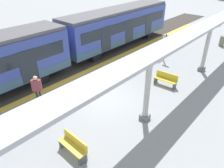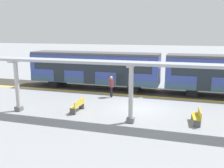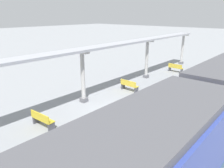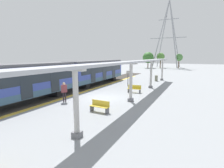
{
  "view_description": "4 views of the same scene",
  "coord_description": "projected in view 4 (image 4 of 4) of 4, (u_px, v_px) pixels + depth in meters",
  "views": [
    {
      "loc": [
        7.61,
        -7.67,
        7.19
      ],
      "look_at": [
        0.71,
        0.16,
        1.16
      ],
      "focal_mm": 34.36,
      "sensor_mm": 36.0,
      "label": 1
    },
    {
      "loc": [
        16.93,
        2.94,
        5.36
      ],
      "look_at": [
        1.39,
        -1.65,
        1.93
      ],
      "focal_mm": 39.4,
      "sensor_mm": 36.0,
      "label": 2
    },
    {
      "loc": [
        -7.65,
        9.46,
        5.85
      ],
      "look_at": [
        1.93,
        -1.61,
        1.14
      ],
      "focal_mm": 35.27,
      "sensor_mm": 36.0,
      "label": 3
    },
    {
      "loc": [
        8.36,
        -14.54,
        4.11
      ],
      "look_at": [
        0.16,
        2.1,
        1.11
      ],
      "focal_mm": 27.59,
      "sensor_mm": 36.0,
      "label": 4
    }
  ],
  "objects": [
    {
      "name": "bench_mid_platform",
      "position": [
        134.0,
        89.0,
        19.62
      ],
      "size": [
        1.52,
        0.53,
        0.86
      ],
      "color": "gold",
      "rests_on": "ground"
    },
    {
      "name": "tactile_edge_strip",
      "position": [
        75.0,
        95.0,
        18.61
      ],
      "size": [
        0.53,
        39.74,
        0.01
      ],
      "primitive_type": "cube",
      "color": "gold",
      "rests_on": "ground"
    },
    {
      "name": "ground_plane",
      "position": [
        101.0,
        98.0,
        17.18
      ],
      "size": [
        176.0,
        176.0,
        0.0
      ],
      "primitive_type": "plane",
      "color": "gray"
    },
    {
      "name": "passenger_waiting_near_edge",
      "position": [
        64.0,
        90.0,
        15.52
      ],
      "size": [
        0.53,
        0.53,
        1.79
      ],
      "color": "#292029",
      "rests_on": "ground"
    },
    {
      "name": "canopy_pillar_third",
      "position": [
        131.0,
        82.0,
        15.57
      ],
      "size": [
        1.1,
        0.44,
        3.53
      ],
      "color": "slate",
      "rests_on": "ground"
    },
    {
      "name": "train_far_carriage",
      "position": [
        97.0,
        72.0,
        25.95
      ],
      "size": [
        2.65,
        12.49,
        3.48
      ],
      "color": "#33459B",
      "rests_on": "ground"
    },
    {
      "name": "canopy_pillar_second",
      "position": [
        76.0,
        103.0,
        8.55
      ],
      "size": [
        1.1,
        0.44,
        3.53
      ],
      "color": "slate",
      "rests_on": "ground"
    },
    {
      "name": "platform_info_sign",
      "position": [
        128.0,
        77.0,
        23.6
      ],
      "size": [
        0.56,
        0.1,
        2.2
      ],
      "color": "#4C4C51",
      "rests_on": "ground"
    },
    {
      "name": "train_near_carriage",
      "position": [
        16.0,
        84.0,
        14.37
      ],
      "size": [
        2.65,
        12.49,
        3.48
      ],
      "color": "#33459B",
      "rests_on": "ground"
    },
    {
      "name": "trash_bin",
      "position": [
        156.0,
        78.0,
        28.66
      ],
      "size": [
        0.48,
        0.48,
        0.96
      ],
      "primitive_type": "cylinder",
      "color": "slate",
      "rests_on": "ground"
    },
    {
      "name": "canopy_pillar_fourth",
      "position": [
        151.0,
        74.0,
        22.28
      ],
      "size": [
        1.1,
        0.44,
        3.53
      ],
      "color": "slate",
      "rests_on": "ground"
    },
    {
      "name": "tree_centre_background",
      "position": [
        161.0,
        57.0,
        60.38
      ],
      "size": [
        2.75,
        2.75,
        5.31
      ],
      "color": "brown",
      "rests_on": "ground"
    },
    {
      "name": "electricity_pylon",
      "position": [
        168.0,
        34.0,
        61.43
      ],
      "size": [
        12.4,
        8.86,
        23.41
      ],
      "color": "#93969B",
      "rests_on": "ground"
    },
    {
      "name": "tree_right_background",
      "position": [
        148.0,
        58.0,
        59.82
      ],
      "size": [
        3.81,
        3.81,
        5.54
      ],
      "color": "brown",
      "rests_on": "ground"
    },
    {
      "name": "trackbed",
      "position": [
        62.0,
        93.0,
        19.42
      ],
      "size": [
        3.2,
        51.74,
        0.01
      ],
      "primitive_type": "cube",
      "color": "#38332D",
      "rests_on": "ground"
    },
    {
      "name": "tree_left_background",
      "position": [
        179.0,
        58.0,
        58.95
      ],
      "size": [
        2.5,
        2.5,
        4.96
      ],
      "color": "brown",
      "rests_on": "ground"
    },
    {
      "name": "bench_near_end",
      "position": [
        100.0,
        106.0,
        12.77
      ],
      "size": [
        1.51,
        0.49,
        0.86
      ],
      "color": "gold",
      "rests_on": "ground"
    },
    {
      "name": "canopy_beam",
      "position": [
        131.0,
        62.0,
        15.19
      ],
      "size": [
        1.2,
        32.16,
        0.16
      ],
      "primitive_type": "cube",
      "color": "#A8AAB2",
      "rests_on": "canopy_pillar_nearest"
    },
    {
      "name": "canopy_pillar_fifth",
      "position": [
        162.0,
        70.0,
        29.36
      ],
      "size": [
        1.1,
        0.44,
        3.53
      ],
      "color": "slate",
      "rests_on": "ground"
    }
  ]
}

